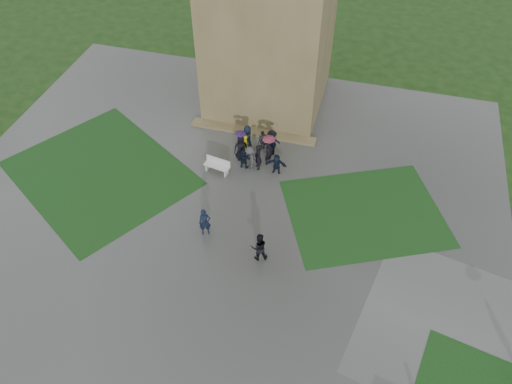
# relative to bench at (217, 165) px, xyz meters

# --- Properties ---
(ground) EXTENTS (120.00, 120.00, 0.00)m
(ground) POSITION_rel_bench_xyz_m (1.18, -6.18, -0.53)
(ground) COLOR black
(plaza) EXTENTS (34.00, 34.00, 0.02)m
(plaza) POSITION_rel_bench_xyz_m (1.18, -4.18, -0.52)
(plaza) COLOR #3A3A37
(plaza) RESTS_ON ground
(lawn_inset_left) EXTENTS (14.10, 13.46, 0.01)m
(lawn_inset_left) POSITION_rel_bench_xyz_m (-7.32, -2.18, -0.50)
(lawn_inset_left) COLOR #123412
(lawn_inset_left) RESTS_ON plaza
(lawn_inset_right) EXTENTS (11.12, 10.15, 0.01)m
(lawn_inset_right) POSITION_rel_bench_xyz_m (9.68, -1.18, -0.50)
(lawn_inset_right) COLOR #123412
(lawn_inset_right) RESTS_ON plaza
(tower_plinth) EXTENTS (9.00, 0.80, 0.22)m
(tower_plinth) POSITION_rel_bench_xyz_m (1.18, 4.42, -0.40)
(tower_plinth) COLOR brown
(tower_plinth) RESTS_ON plaza
(bench) EXTENTS (1.77, 0.82, 0.99)m
(bench) POSITION_rel_bench_xyz_m (0.00, 0.00, 0.00)
(bench) COLOR silver
(bench) RESTS_ON plaza
(visitor_cluster) EXTENTS (3.98, 3.27, 2.45)m
(visitor_cluster) POSITION_rel_bench_xyz_m (2.17, 1.87, 0.47)
(visitor_cluster) COLOR black
(visitor_cluster) RESTS_ON plaza
(pedestrian_mid) EXTENTS (0.80, 0.68, 1.85)m
(pedestrian_mid) POSITION_rel_bench_xyz_m (0.99, -5.15, 0.42)
(pedestrian_mid) COLOR black
(pedestrian_mid) RESTS_ON plaza
(pedestrian_near) EXTENTS (1.05, 0.83, 1.90)m
(pedestrian_near) POSITION_rel_bench_xyz_m (4.41, -6.06, 0.44)
(pedestrian_near) COLOR black
(pedestrian_near) RESTS_ON plaza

